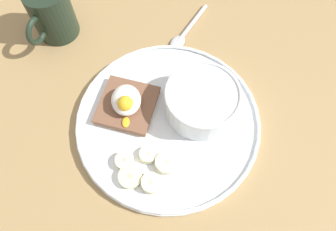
# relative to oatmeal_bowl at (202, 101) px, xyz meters

# --- Properties ---
(ground_plane) EXTENTS (1.20, 1.20, 0.02)m
(ground_plane) POSITION_rel_oatmeal_bowl_xyz_m (0.01, -0.06, -0.05)
(ground_plane) COLOR #9F8050
(ground_plane) RESTS_ON ground
(plate) EXTENTS (0.30, 0.30, 0.02)m
(plate) POSITION_rel_oatmeal_bowl_xyz_m (0.01, -0.06, -0.03)
(plate) COLOR white
(plate) RESTS_ON ground_plane
(oatmeal_bowl) EXTENTS (0.12, 0.12, 0.05)m
(oatmeal_bowl) POSITION_rel_oatmeal_bowl_xyz_m (0.00, 0.00, 0.00)
(oatmeal_bowl) COLOR white
(oatmeal_bowl) RESTS_ON plate
(toast_slice) EXTENTS (0.12, 0.12, 0.01)m
(toast_slice) POSITION_rel_oatmeal_bowl_xyz_m (-0.02, -0.12, -0.02)
(toast_slice) COLOR brown
(toast_slice) RESTS_ON plate
(poached_egg) EXTENTS (0.07, 0.05, 0.03)m
(poached_egg) POSITION_rel_oatmeal_bowl_xyz_m (-0.02, -0.12, 0.00)
(poached_egg) COLOR white
(poached_egg) RESTS_ON toast_slice
(banana_slice_front) EXTENTS (0.04, 0.04, 0.01)m
(banana_slice_front) POSITION_rel_oatmeal_bowl_xyz_m (0.07, -0.09, -0.02)
(banana_slice_front) COLOR beige
(banana_slice_front) RESTS_ON plate
(banana_slice_left) EXTENTS (0.04, 0.04, 0.01)m
(banana_slice_left) POSITION_rel_oatmeal_bowl_xyz_m (0.10, -0.12, -0.02)
(banana_slice_left) COLOR #F5E9B3
(banana_slice_left) RESTS_ON plate
(banana_slice_back) EXTENTS (0.04, 0.04, 0.02)m
(banana_slice_back) POSITION_rel_oatmeal_bowl_xyz_m (0.09, -0.07, -0.02)
(banana_slice_back) COLOR beige
(banana_slice_back) RESTS_ON plate
(banana_slice_right) EXTENTS (0.03, 0.03, 0.02)m
(banana_slice_right) POSITION_rel_oatmeal_bowl_xyz_m (0.11, -0.09, -0.02)
(banana_slice_right) COLOR beige
(banana_slice_right) RESTS_ON plate
(banana_slice_inner) EXTENTS (0.03, 0.03, 0.01)m
(banana_slice_inner) POSITION_rel_oatmeal_bowl_xyz_m (0.08, -0.13, -0.02)
(banana_slice_inner) COLOR beige
(banana_slice_inner) RESTS_ON plate
(coffee_mug) EXTENTS (0.11, 0.08, 0.10)m
(coffee_mug) POSITION_rel_oatmeal_bowl_xyz_m (-0.20, -0.24, 0.01)
(coffee_mug) COLOR black
(coffee_mug) RESTS_ON ground_plane
(spoon) EXTENTS (0.11, 0.09, 0.01)m
(spoon) POSITION_rel_oatmeal_bowl_xyz_m (-0.17, 0.00, -0.03)
(spoon) COLOR silver
(spoon) RESTS_ON ground_plane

